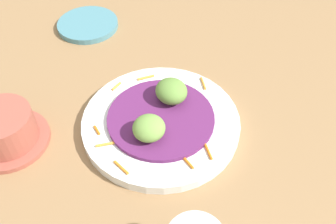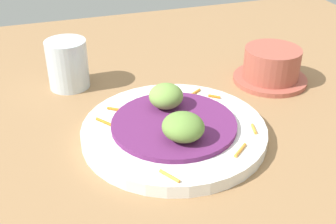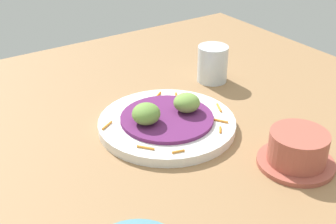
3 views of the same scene
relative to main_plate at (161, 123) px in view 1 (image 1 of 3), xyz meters
The scene contains 8 objects.
table_surface 5.26cm from the main_plate, 97.70° to the right, with size 110.00×110.00×2.00cm, color #936D47.
main_plate is the anchor object (origin of this frame).
cabbage_bed 1.20cm from the main_plate, ahead, with size 16.98×16.98×0.69cm, color #60235B.
carrot_garnish 2.00cm from the main_plate, 33.25° to the right, with size 22.90×20.06×0.40cm.
guac_scoop_left 5.32cm from the main_plate, ahead, with size 4.84×4.90×3.41cm, color #759E47.
guac_scoop_center 5.37cm from the main_plate, behind, with size 5.40×5.04×3.55cm, color olive.
side_plate_small 31.89cm from the main_plate, 130.49° to the right, with size 12.63×12.63×1.14cm, color teal.
terracotta_bowl 23.80cm from the main_plate, 62.72° to the right, with size 12.44×12.44×5.94cm.
Camera 1 is at (37.67, 19.48, 48.44)cm, focal length 40.43 mm.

